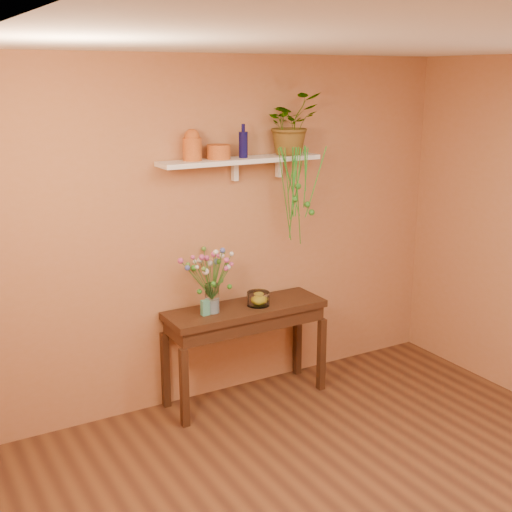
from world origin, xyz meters
TOP-DOWN VIEW (x-y plane):
  - room at (0.00, 0.00)m, footprint 4.04×4.04m
  - sideboard at (0.03, 1.77)m, footprint 1.29×0.42m
  - wall_shelf at (0.06, 1.87)m, footprint 1.30×0.24m
  - terracotta_jug at (-0.34, 1.89)m, footprint 0.18×0.18m
  - terracotta_pot at (-0.13, 1.88)m, footprint 0.22×0.22m
  - blue_bottle at (0.07, 1.87)m, footprint 0.07×0.07m
  - spider_plant at (0.50, 1.88)m, footprint 0.45×0.40m
  - plant_fronds at (0.49, 1.73)m, footprint 0.39×0.27m
  - glass_vase at (-0.26, 1.77)m, footprint 0.11×0.11m
  - bouquet at (-0.27, 1.78)m, footprint 0.42×0.43m
  - glass_bowl at (0.13, 1.74)m, footprint 0.18×0.18m
  - lemon at (0.14, 1.75)m, footprint 0.08×0.08m
  - carton at (-0.33, 1.75)m, footprint 0.06×0.05m

SIDE VIEW (x-z plane):
  - sideboard at x=0.03m, z-range 0.28..1.06m
  - lemon at x=0.14m, z-range 0.79..0.87m
  - glass_bowl at x=0.13m, z-range 0.78..0.89m
  - carton at x=-0.33m, z-range 0.78..0.90m
  - glass_vase at x=-0.26m, z-range 0.77..0.99m
  - bouquet at x=-0.27m, z-range 0.93..1.36m
  - room at x=0.00m, z-range 0.00..2.70m
  - plant_fronds at x=0.49m, z-range 1.27..2.07m
  - wall_shelf at x=0.06m, z-range 1.82..2.01m
  - terracotta_pot at x=-0.13m, z-range 1.94..2.04m
  - blue_bottle at x=0.07m, z-range 1.91..2.17m
  - terracotta_jug at x=-0.34m, z-range 1.93..2.16m
  - spider_plant at x=0.50m, z-range 1.94..2.42m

